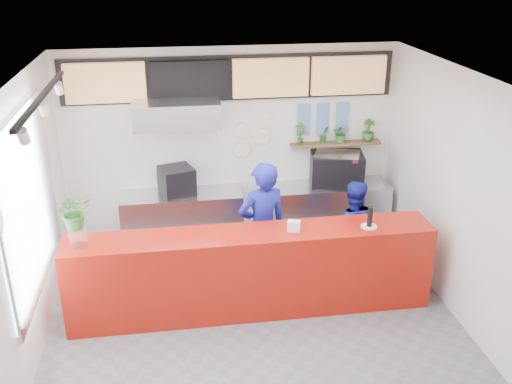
# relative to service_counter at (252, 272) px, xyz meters

# --- Properties ---
(floor) EXTENTS (5.00, 5.00, 0.00)m
(floor) POSITION_rel_service_counter_xyz_m (0.00, -0.40, -0.55)
(floor) COLOR slate
(floor) RESTS_ON ground
(ceiling) EXTENTS (5.00, 5.00, 0.00)m
(ceiling) POSITION_rel_service_counter_xyz_m (0.00, -0.40, 2.45)
(ceiling) COLOR silver
(wall_back) EXTENTS (5.00, 0.00, 5.00)m
(wall_back) POSITION_rel_service_counter_xyz_m (0.00, 2.10, 0.95)
(wall_back) COLOR white
(wall_back) RESTS_ON ground
(wall_left) EXTENTS (0.00, 5.00, 5.00)m
(wall_left) POSITION_rel_service_counter_xyz_m (-2.50, -0.40, 0.95)
(wall_left) COLOR white
(wall_left) RESTS_ON ground
(wall_right) EXTENTS (0.00, 5.00, 5.00)m
(wall_right) POSITION_rel_service_counter_xyz_m (2.50, -0.40, 0.95)
(wall_right) COLOR white
(wall_right) RESTS_ON ground
(service_counter) EXTENTS (4.50, 0.60, 1.10)m
(service_counter) POSITION_rel_service_counter_xyz_m (0.00, 0.00, 0.00)
(service_counter) COLOR #A6170B
(service_counter) RESTS_ON ground
(cream_band) EXTENTS (5.00, 0.02, 0.80)m
(cream_band) POSITION_rel_service_counter_xyz_m (0.00, 2.09, 2.05)
(cream_band) COLOR beige
(cream_band) RESTS_ON wall_back
(prep_bench) EXTENTS (1.80, 0.60, 0.90)m
(prep_bench) POSITION_rel_service_counter_xyz_m (-0.80, 1.80, -0.10)
(prep_bench) COLOR #B2B5BA
(prep_bench) RESTS_ON ground
(panini_oven) EXTENTS (0.58, 0.58, 0.41)m
(panini_oven) POSITION_rel_service_counter_xyz_m (-0.85, 1.80, 0.56)
(panini_oven) COLOR black
(panini_oven) RESTS_ON prep_bench
(extraction_hood) EXTENTS (1.20, 0.70, 0.35)m
(extraction_hood) POSITION_rel_service_counter_xyz_m (-0.80, 1.75, 1.60)
(extraction_hood) COLOR #B2B5BA
(extraction_hood) RESTS_ON ceiling
(hood_lip) EXTENTS (1.20, 0.69, 0.31)m
(hood_lip) POSITION_rel_service_counter_xyz_m (-0.80, 1.75, 1.40)
(hood_lip) COLOR #B2B5BA
(hood_lip) RESTS_ON ceiling
(right_bench) EXTENTS (1.80, 0.60, 0.90)m
(right_bench) POSITION_rel_service_counter_xyz_m (1.50, 1.80, -0.10)
(right_bench) COLOR #B2B5BA
(right_bench) RESTS_ON ground
(espresso_machine) EXTENTS (0.87, 0.68, 0.50)m
(espresso_machine) POSITION_rel_service_counter_xyz_m (1.58, 1.80, 0.60)
(espresso_machine) COLOR black
(espresso_machine) RESTS_ON right_bench
(espresso_tray) EXTENTS (0.79, 0.68, 0.06)m
(espresso_tray) POSITION_rel_service_counter_xyz_m (1.58, 1.80, 0.83)
(espresso_tray) COLOR #B5B7BD
(espresso_tray) RESTS_ON espresso_machine
(herb_shelf) EXTENTS (1.40, 0.18, 0.04)m
(herb_shelf) POSITION_rel_service_counter_xyz_m (1.60, 2.00, 0.95)
(herb_shelf) COLOR brown
(herb_shelf) RESTS_ON wall_back
(menu_board_far_left) EXTENTS (1.10, 0.10, 0.55)m
(menu_board_far_left) POSITION_rel_service_counter_xyz_m (-1.75, 1.98, 2.00)
(menu_board_far_left) COLOR tan
(menu_board_far_left) RESTS_ON wall_back
(menu_board_mid_left) EXTENTS (1.10, 0.10, 0.55)m
(menu_board_mid_left) POSITION_rel_service_counter_xyz_m (-0.59, 1.98, 2.00)
(menu_board_mid_left) COLOR black
(menu_board_mid_left) RESTS_ON wall_back
(menu_board_mid_right) EXTENTS (1.10, 0.10, 0.55)m
(menu_board_mid_right) POSITION_rel_service_counter_xyz_m (0.57, 1.98, 2.00)
(menu_board_mid_right) COLOR tan
(menu_board_mid_right) RESTS_ON wall_back
(menu_board_far_right) EXTENTS (1.10, 0.10, 0.55)m
(menu_board_far_right) POSITION_rel_service_counter_xyz_m (1.73, 1.98, 2.00)
(menu_board_far_right) COLOR tan
(menu_board_far_right) RESTS_ON wall_back
(soffit) EXTENTS (4.80, 0.04, 0.65)m
(soffit) POSITION_rel_service_counter_xyz_m (0.00, 2.06, 2.00)
(soffit) COLOR black
(soffit) RESTS_ON wall_back
(window_pane) EXTENTS (0.04, 2.20, 1.90)m
(window_pane) POSITION_rel_service_counter_xyz_m (-2.47, -0.10, 1.15)
(window_pane) COLOR silver
(window_pane) RESTS_ON wall_left
(window_frame) EXTENTS (0.03, 2.30, 2.00)m
(window_frame) POSITION_rel_service_counter_xyz_m (-2.45, -0.10, 1.15)
(window_frame) COLOR #B2B5BA
(window_frame) RESTS_ON wall_left
(track_rail) EXTENTS (0.05, 2.40, 0.04)m
(track_rail) POSITION_rel_service_counter_xyz_m (-2.10, -0.40, 2.39)
(track_rail) COLOR black
(track_rail) RESTS_ON ceiling
(dec_plate_a) EXTENTS (0.24, 0.03, 0.24)m
(dec_plate_a) POSITION_rel_service_counter_xyz_m (0.15, 2.07, 1.20)
(dec_plate_a) COLOR silver
(dec_plate_a) RESTS_ON wall_back
(dec_plate_b) EXTENTS (0.24, 0.03, 0.24)m
(dec_plate_b) POSITION_rel_service_counter_xyz_m (0.45, 2.07, 1.10)
(dec_plate_b) COLOR silver
(dec_plate_b) RESTS_ON wall_back
(dec_plate_c) EXTENTS (0.24, 0.03, 0.24)m
(dec_plate_c) POSITION_rel_service_counter_xyz_m (0.15, 2.07, 0.90)
(dec_plate_c) COLOR silver
(dec_plate_c) RESTS_ON wall_back
(dec_plate_d) EXTENTS (0.24, 0.03, 0.24)m
(dec_plate_d) POSITION_rel_service_counter_xyz_m (0.50, 2.07, 1.35)
(dec_plate_d) COLOR silver
(dec_plate_d) RESTS_ON wall_back
(photo_frame_a) EXTENTS (0.20, 0.02, 0.25)m
(photo_frame_a) POSITION_rel_service_counter_xyz_m (1.10, 2.08, 1.45)
(photo_frame_a) COLOR #598CBF
(photo_frame_a) RESTS_ON wall_back
(photo_frame_b) EXTENTS (0.20, 0.02, 0.25)m
(photo_frame_b) POSITION_rel_service_counter_xyz_m (1.40, 2.08, 1.45)
(photo_frame_b) COLOR #598CBF
(photo_frame_b) RESTS_ON wall_back
(photo_frame_c) EXTENTS (0.20, 0.02, 0.25)m
(photo_frame_c) POSITION_rel_service_counter_xyz_m (1.70, 2.08, 1.45)
(photo_frame_c) COLOR #598CBF
(photo_frame_c) RESTS_ON wall_back
(photo_frame_d) EXTENTS (0.20, 0.02, 0.25)m
(photo_frame_d) POSITION_rel_service_counter_xyz_m (1.10, 2.08, 1.20)
(photo_frame_d) COLOR #598CBF
(photo_frame_d) RESTS_ON wall_back
(photo_frame_e) EXTENTS (0.20, 0.02, 0.25)m
(photo_frame_e) POSITION_rel_service_counter_xyz_m (1.40, 2.08, 1.20)
(photo_frame_e) COLOR #598CBF
(photo_frame_e) RESTS_ON wall_back
(photo_frame_f) EXTENTS (0.20, 0.02, 0.25)m
(photo_frame_f) POSITION_rel_service_counter_xyz_m (1.70, 2.08, 1.20)
(photo_frame_f) COLOR #598CBF
(photo_frame_f) RESTS_ON wall_back
(staff_center) EXTENTS (0.75, 0.58, 1.81)m
(staff_center) POSITION_rel_service_counter_xyz_m (0.21, 0.47, 0.36)
(staff_center) COLOR navy
(staff_center) RESTS_ON ground
(staff_right) EXTENTS (0.77, 0.63, 1.45)m
(staff_right) POSITION_rel_service_counter_xyz_m (1.46, 0.58, 0.17)
(staff_right) COLOR navy
(staff_right) RESTS_ON ground
(herb_a) EXTENTS (0.18, 0.14, 0.33)m
(herb_a) POSITION_rel_service_counter_xyz_m (1.04, 2.00, 1.13)
(herb_a) COLOR #2D6724
(herb_a) RESTS_ON herb_shelf
(herb_b) EXTENTS (0.17, 0.15, 0.27)m
(herb_b) POSITION_rel_service_counter_xyz_m (1.41, 2.00, 1.11)
(herb_b) COLOR #2D6724
(herb_b) RESTS_ON herb_shelf
(herb_c) EXTENTS (0.31, 0.28, 0.29)m
(herb_c) POSITION_rel_service_counter_xyz_m (1.68, 2.00, 1.12)
(herb_c) COLOR #2D6724
(herb_c) RESTS_ON herb_shelf
(herb_d) EXTENTS (0.21, 0.19, 0.34)m
(herb_d) POSITION_rel_service_counter_xyz_m (2.11, 2.00, 1.14)
(herb_d) COLOR #2D6724
(herb_d) RESTS_ON herb_shelf
(glass_vase) EXTENTS (0.21, 0.21, 0.25)m
(glass_vase) POSITION_rel_service_counter_xyz_m (-2.02, -0.02, 0.68)
(glass_vase) COLOR silver
(glass_vase) RESTS_ON service_counter
(basil_vase) EXTENTS (0.49, 0.46, 0.43)m
(basil_vase) POSITION_rel_service_counter_xyz_m (-2.02, -0.02, 0.98)
(basil_vase) COLOR #2D6724
(basil_vase) RESTS_ON glass_vase
(napkin_holder) EXTENTS (0.17, 0.14, 0.13)m
(napkin_holder) POSITION_rel_service_counter_xyz_m (0.51, -0.03, 0.62)
(napkin_holder) COLOR white
(napkin_holder) RESTS_ON service_counter
(white_plate) EXTENTS (0.21, 0.21, 0.01)m
(white_plate) POSITION_rel_service_counter_xyz_m (1.45, -0.07, 0.56)
(white_plate) COLOR white
(white_plate) RESTS_ON service_counter
(pepper_mill) EXTENTS (0.08, 0.08, 0.26)m
(pepper_mill) POSITION_rel_service_counter_xyz_m (1.45, -0.07, 0.69)
(pepper_mill) COLOR black
(pepper_mill) RESTS_ON white_plate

